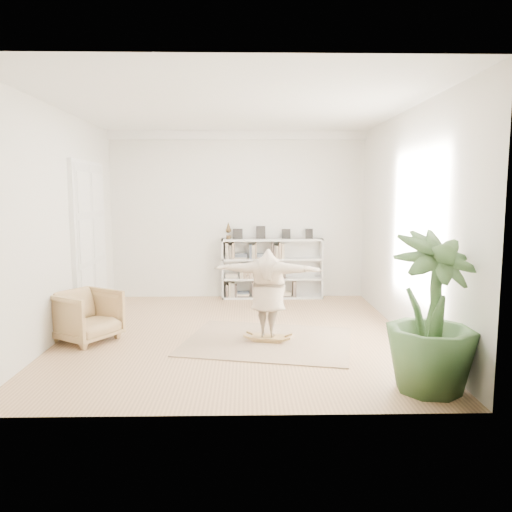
{
  "coord_description": "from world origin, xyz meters",
  "views": [
    {
      "loc": [
        0.17,
        -7.91,
        2.28
      ],
      "look_at": [
        0.35,
        0.4,
        1.23
      ],
      "focal_mm": 35.0,
      "sensor_mm": 36.0,
      "label": 1
    }
  ],
  "objects_px": {
    "houseplant": "(432,313)",
    "rocker_board": "(268,337)",
    "armchair": "(86,316)",
    "person": "(268,291)",
    "bookshelf": "(272,269)"
  },
  "relations": [
    {
      "from": "houseplant",
      "to": "armchair",
      "type": "bearing_deg",
      "value": 155.91
    },
    {
      "from": "rocker_board",
      "to": "person",
      "type": "height_order",
      "value": "person"
    },
    {
      "from": "houseplant",
      "to": "rocker_board",
      "type": "bearing_deg",
      "value": 132.53
    },
    {
      "from": "armchair",
      "to": "bookshelf",
      "type": "bearing_deg",
      "value": -12.16
    },
    {
      "from": "bookshelf",
      "to": "houseplant",
      "type": "xyz_separation_m",
      "value": [
        1.56,
        -5.2,
        0.29
      ]
    },
    {
      "from": "person",
      "to": "rocker_board",
      "type": "bearing_deg",
      "value": -32.43
    },
    {
      "from": "armchair",
      "to": "person",
      "type": "bearing_deg",
      "value": -60.32
    },
    {
      "from": "houseplant",
      "to": "bookshelf",
      "type": "bearing_deg",
      "value": 106.66
    },
    {
      "from": "armchair",
      "to": "houseplant",
      "type": "bearing_deg",
      "value": -82.18
    },
    {
      "from": "rocker_board",
      "to": "person",
      "type": "distance_m",
      "value": 0.74
    },
    {
      "from": "bookshelf",
      "to": "rocker_board",
      "type": "relative_size",
      "value": 3.97
    },
    {
      "from": "armchair",
      "to": "rocker_board",
      "type": "height_order",
      "value": "armchair"
    },
    {
      "from": "bookshelf",
      "to": "rocker_board",
      "type": "distance_m",
      "value": 3.31
    },
    {
      "from": "armchair",
      "to": "person",
      "type": "distance_m",
      "value": 2.85
    },
    {
      "from": "bookshelf",
      "to": "person",
      "type": "distance_m",
      "value": 3.27
    }
  ]
}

